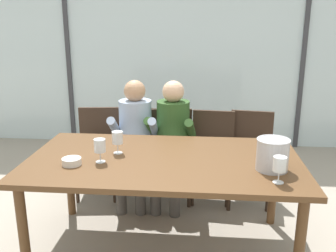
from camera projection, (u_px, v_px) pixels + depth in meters
name	position (u px, v px, depth m)	size (l,w,h in m)	color
ground	(173.00, 192.00, 3.96)	(14.00, 14.00, 0.00)	#9E9384
window_glass_panel	(183.00, 54.00, 5.19)	(7.23, 0.03, 2.60)	silver
window_mullion_left	(68.00, 53.00, 5.31)	(0.06, 0.06, 2.60)	#38383D
window_mullion_right	(303.00, 55.00, 5.03)	(0.06, 0.06, 2.60)	#38383D
hillside_vineyard	(190.00, 51.00, 8.56)	(13.23, 2.40, 2.13)	#568942
dining_table	(164.00, 167.00, 2.82)	(2.03, 1.12, 0.76)	brown
chair_near_curtain	(99.00, 144.00, 3.88)	(0.49, 0.49, 0.88)	#332319
chair_left_of_center	(139.00, 145.00, 3.85)	(0.46, 0.46, 0.88)	#332319
chair_center	(172.00, 146.00, 3.81)	(0.49, 0.49, 0.88)	#332319
chair_right_of_center	(212.00, 149.00, 3.75)	(0.48, 0.48, 0.88)	#332319
chair_near_window_right	(250.00, 149.00, 3.73)	(0.50, 0.50, 0.88)	#332319
person_pale_blue_shirt	(135.00, 134.00, 3.65)	(0.47, 0.62, 1.20)	#9EB2D1
person_olive_shirt	(171.00, 135.00, 3.62)	(0.49, 0.63, 1.20)	#2D5123
ice_bucket_primary	(273.00, 154.00, 2.55)	(0.23, 0.23, 0.22)	#B7B7BC
tasting_bowl	(72.00, 161.00, 2.66)	(0.14, 0.14, 0.05)	silver
wine_glass_by_left_taster	(117.00, 139.00, 2.87)	(0.08, 0.08, 0.17)	silver
wine_glass_near_bucket	(100.00, 147.00, 2.69)	(0.08, 0.08, 0.17)	silver
wine_glass_center_pour	(280.00, 165.00, 2.34)	(0.08, 0.08, 0.17)	silver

